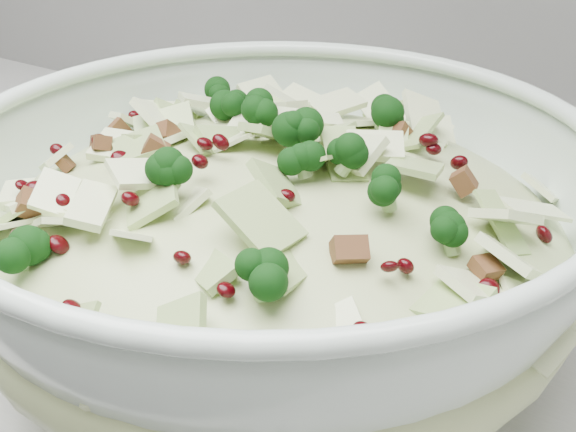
% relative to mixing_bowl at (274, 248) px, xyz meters
% --- Properties ---
extents(mixing_bowl, '(0.51, 0.51, 0.16)m').
position_rel_mixing_bowl_xyz_m(mixing_bowl, '(0.00, 0.00, 0.00)').
color(mixing_bowl, silver).
rests_on(mixing_bowl, counter).
extents(salad, '(0.53, 0.53, 0.16)m').
position_rel_mixing_bowl_xyz_m(salad, '(-0.00, -0.00, 0.03)').
color(salad, '#C3D592').
rests_on(salad, mixing_bowl).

